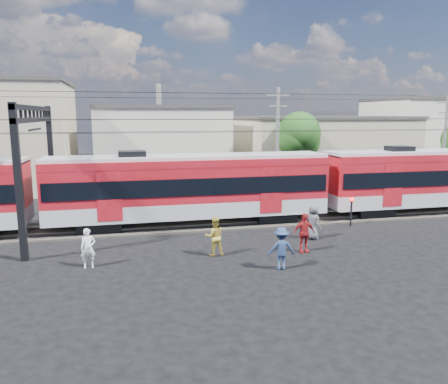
{
  "coord_description": "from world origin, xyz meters",
  "views": [
    {
      "loc": [
        -5.42,
        -16.81,
        6.49
      ],
      "look_at": [
        -0.46,
        5.0,
        2.49
      ],
      "focal_mm": 35.0,
      "sensor_mm": 36.0,
      "label": 1
    }
  ],
  "objects_px": {
    "commuter_train": "(193,186)",
    "crossing_signal": "(351,205)",
    "pedestrian_a": "(88,248)",
    "pedestrian_c": "(281,248)"
  },
  "relations": [
    {
      "from": "commuter_train",
      "to": "crossing_signal",
      "type": "distance_m",
      "value": 9.33
    },
    {
      "from": "commuter_train",
      "to": "crossing_signal",
      "type": "bearing_deg",
      "value": -13.18
    },
    {
      "from": "crossing_signal",
      "to": "pedestrian_a",
      "type": "bearing_deg",
      "value": -164.71
    },
    {
      "from": "pedestrian_a",
      "to": "pedestrian_c",
      "type": "bearing_deg",
      "value": -21.73
    },
    {
      "from": "pedestrian_a",
      "to": "crossing_signal",
      "type": "xyz_separation_m",
      "value": [
        14.5,
        3.97,
        0.37
      ]
    },
    {
      "from": "commuter_train",
      "to": "pedestrian_c",
      "type": "bearing_deg",
      "value": -73.07
    },
    {
      "from": "commuter_train",
      "to": "crossing_signal",
      "type": "relative_size",
      "value": 28.41
    },
    {
      "from": "commuter_train",
      "to": "pedestrian_a",
      "type": "distance_m",
      "value": 8.33
    },
    {
      "from": "pedestrian_a",
      "to": "crossing_signal",
      "type": "relative_size",
      "value": 0.97
    },
    {
      "from": "commuter_train",
      "to": "pedestrian_a",
      "type": "xyz_separation_m",
      "value": [
        -5.49,
        -6.07,
        -1.54
      ]
    }
  ]
}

